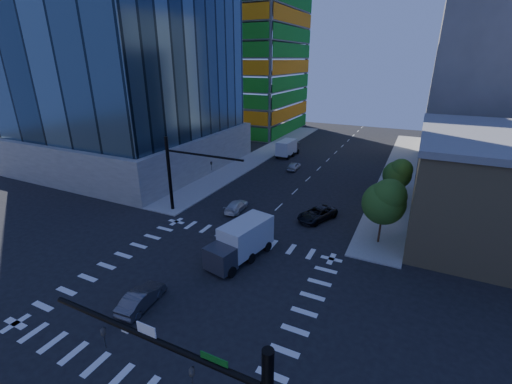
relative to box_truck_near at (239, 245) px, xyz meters
The scene contains 15 objects.
ground 5.54m from the box_truck_near, 103.83° to the right, with size 160.00×160.00×0.00m, color black.
road_markings 5.54m from the box_truck_near, 103.83° to the right, with size 20.00×20.00×0.01m, color silver.
sidewalk_ne 36.62m from the box_truck_near, 72.13° to the left, with size 5.00×60.00×0.15m, color gray.
sidewalk_nw 37.48m from the box_truck_near, 111.58° to the left, with size 5.00×60.00×0.15m, color gray.
construction_building 67.65m from the box_truck_near, 116.82° to the left, with size 25.16×34.50×70.60m.
bg_building_ne 57.45m from the box_truck_near, 62.69° to the left, with size 24.00×30.00×28.00m, color slate.
signal_mast_nw 13.52m from the box_truck_near, 150.70° to the left, with size 10.20×0.40×9.00m.
tree_south 14.67m from the box_truck_near, 37.55° to the left, with size 4.16×4.16×6.82m.
tree_north 23.91m from the box_truck_near, 60.65° to the left, with size 3.54×3.52×5.78m.
car_nb_far 12.12m from the box_truck_near, 70.21° to the left, with size 2.41×5.22×1.45m, color black.
car_sb_near 11.05m from the box_truck_near, 120.14° to the left, with size 1.77×4.36×1.26m, color white.
car_sb_mid 28.82m from the box_truck_near, 99.83° to the left, with size 1.54×3.82×1.30m, color #B9BAC1.
car_sb_cross 9.55m from the box_truck_near, 111.63° to the right, with size 1.51×4.34×1.43m, color #48474C.
box_truck_near is the anchor object (origin of this frame).
box_truck_far 37.49m from the box_truck_near, 103.86° to the left, with size 2.79×6.09×3.14m.
Camera 1 is at (14.62, -18.80, 17.41)m, focal length 24.00 mm.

